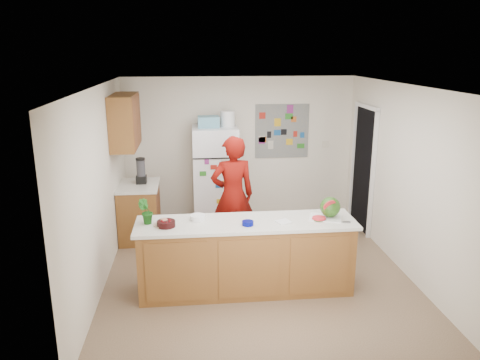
{
  "coord_description": "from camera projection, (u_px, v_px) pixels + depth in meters",
  "views": [
    {
      "loc": [
        -0.82,
        -5.79,
        2.93
      ],
      "look_at": [
        -0.2,
        0.2,
        1.25
      ],
      "focal_mm": 35.0,
      "sensor_mm": 36.0,
      "label": 1
    }
  ],
  "objects": [
    {
      "name": "plate",
      "position": [
        164.0,
        225.0,
        5.55
      ],
      "size": [
        0.31,
        0.31,
        0.02
      ],
      "primitive_type": "cylinder",
      "rotation": [
        0.0,
        0.0,
        -0.21
      ],
      "color": "beige",
      "rests_on": "peninsula_top"
    },
    {
      "name": "keys",
      "position": [
        346.0,
        222.0,
        5.64
      ],
      "size": [
        0.1,
        0.06,
        0.01
      ],
      "primitive_type": "cube",
      "rotation": [
        0.0,
        0.0,
        -0.15
      ],
      "color": "gray",
      "rests_on": "peninsula_top"
    },
    {
      "name": "floor",
      "position": [
        256.0,
        272.0,
        6.42
      ],
      "size": [
        4.0,
        4.5,
        0.02
      ],
      "primitive_type": "cube",
      "color": "brown",
      "rests_on": "ground"
    },
    {
      "name": "wall_back",
      "position": [
        239.0,
        149.0,
        8.25
      ],
      "size": [
        4.0,
        0.02,
        2.5
      ],
      "primitive_type": "cube",
      "color": "beige",
      "rests_on": "ground"
    },
    {
      "name": "upper_cabinets",
      "position": [
        125.0,
        121.0,
        6.98
      ],
      "size": [
        0.35,
        1.0,
        0.8
      ],
      "primitive_type": "cube",
      "color": "brown",
      "rests_on": "wall_left"
    },
    {
      "name": "side_counter_top",
      "position": [
        138.0,
        186.0,
        7.31
      ],
      "size": [
        0.64,
        0.84,
        0.04
      ],
      "primitive_type": "cube",
      "color": "silver",
      "rests_on": "side_counter_base"
    },
    {
      "name": "peninsula_top",
      "position": [
        246.0,
        223.0,
        5.68
      ],
      "size": [
        2.68,
        0.7,
        0.04
      ],
      "primitive_type": "cube",
      "color": "silver",
      "rests_on": "peninsula_base"
    },
    {
      "name": "watermelon_slice",
      "position": [
        319.0,
        218.0,
        5.72
      ],
      "size": [
        0.16,
        0.16,
        0.02
      ],
      "primitive_type": "cylinder",
      "color": "red",
      "rests_on": "cutting_board"
    },
    {
      "name": "fridge_top_bin",
      "position": [
        209.0,
        122.0,
        7.69
      ],
      "size": [
        0.35,
        0.28,
        0.18
      ],
      "primitive_type": "cube",
      "color": "#5999B2",
      "rests_on": "refrigerator"
    },
    {
      "name": "white_bowl",
      "position": [
        198.0,
        217.0,
        5.73
      ],
      "size": [
        0.19,
        0.19,
        0.06
      ],
      "primitive_type": "cylinder",
      "rotation": [
        0.0,
        0.0,
        -0.01
      ],
      "color": "silver",
      "rests_on": "peninsula_top"
    },
    {
      "name": "cutting_board",
      "position": [
        325.0,
        218.0,
        5.78
      ],
      "size": [
        0.46,
        0.4,
        0.01
      ],
      "primitive_type": "cube",
      "rotation": [
        0.0,
        0.0,
        -0.34
      ],
      "color": "silver",
      "rests_on": "peninsula_top"
    },
    {
      "name": "cherry_bowl",
      "position": [
        166.0,
        224.0,
        5.5
      ],
      "size": [
        0.24,
        0.24,
        0.07
      ],
      "primitive_type": "cylinder",
      "rotation": [
        0.0,
        0.0,
        0.14
      ],
      "color": "black",
      "rests_on": "peninsula_top"
    },
    {
      "name": "person",
      "position": [
        233.0,
        196.0,
        6.78
      ],
      "size": [
        0.71,
        0.52,
        1.77
      ],
      "primitive_type": "imported",
      "rotation": [
        0.0,
        0.0,
        3.31
      ],
      "color": "#6D0B07",
      "rests_on": "floor"
    },
    {
      "name": "cobalt_bowl",
      "position": [
        248.0,
        223.0,
        5.55
      ],
      "size": [
        0.18,
        0.18,
        0.05
      ],
      "primitive_type": "cylinder",
      "rotation": [
        0.0,
        0.0,
        -0.37
      ],
      "color": "#00055F",
      "rests_on": "peninsula_top"
    },
    {
      "name": "wall_right",
      "position": [
        405.0,
        179.0,
        6.28
      ],
      "size": [
        0.02,
        4.5,
        2.5
      ],
      "primitive_type": "cube",
      "color": "beige",
      "rests_on": "ground"
    },
    {
      "name": "refrigerator",
      "position": [
        215.0,
        177.0,
        7.95
      ],
      "size": [
        0.75,
        0.7,
        1.7
      ],
      "primitive_type": "cube",
      "color": "silver",
      "rests_on": "floor"
    },
    {
      "name": "blender_appliance",
      "position": [
        141.0,
        172.0,
        7.33
      ],
      "size": [
        0.14,
        0.14,
        0.38
      ],
      "primitive_type": "cylinder",
      "color": "black",
      "rests_on": "side_counter_top"
    },
    {
      "name": "wall_left",
      "position": [
        99.0,
        188.0,
        5.89
      ],
      "size": [
        0.02,
        4.5,
        2.5
      ],
      "primitive_type": "cube",
      "color": "beige",
      "rests_on": "ground"
    },
    {
      "name": "peninsula_base",
      "position": [
        246.0,
        258.0,
        5.8
      ],
      "size": [
        2.6,
        0.62,
        0.88
      ],
      "primitive_type": "cube",
      "color": "brown",
      "rests_on": "floor"
    },
    {
      "name": "side_counter_base",
      "position": [
        140.0,
        213.0,
        7.43
      ],
      "size": [
        0.6,
        0.8,
        0.86
      ],
      "primitive_type": "cube",
      "color": "brown",
      "rests_on": "floor"
    },
    {
      "name": "potted_plant",
      "position": [
        146.0,
        212.0,
        5.56
      ],
      "size": [
        0.18,
        0.15,
        0.31
      ],
      "primitive_type": "imported",
      "rotation": [
        0.0,
        0.0,
        3.25
      ],
      "color": "#12400A",
      "rests_on": "peninsula_top"
    },
    {
      "name": "photo_collage",
      "position": [
        282.0,
        131.0,
        8.22
      ],
      "size": [
        0.95,
        0.01,
        0.95
      ],
      "primitive_type": "cube",
      "color": "slate",
      "rests_on": "wall_back"
    },
    {
      "name": "paper_towel",
      "position": [
        283.0,
        222.0,
        5.64
      ],
      "size": [
        0.2,
        0.19,
        0.02
      ],
      "primitive_type": "cube",
      "rotation": [
        0.0,
        0.0,
        0.35
      ],
      "color": "white",
      "rests_on": "peninsula_top"
    },
    {
      "name": "doorway",
      "position": [
        364.0,
        170.0,
        7.73
      ],
      "size": [
        0.03,
        0.85,
        2.04
      ],
      "primitive_type": "cube",
      "color": "black",
      "rests_on": "ground"
    },
    {
      "name": "ceiling",
      "position": [
        258.0,
        85.0,
        5.75
      ],
      "size": [
        4.0,
        4.5,
        0.02
      ],
      "primitive_type": "cube",
      "color": "white",
      "rests_on": "wall_back"
    },
    {
      "name": "watermelon",
      "position": [
        330.0,
        207.0,
        5.77
      ],
      "size": [
        0.25,
        0.25,
        0.25
      ],
      "primitive_type": "sphere",
      "color": "#236114",
      "rests_on": "cutting_board"
    }
  ]
}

